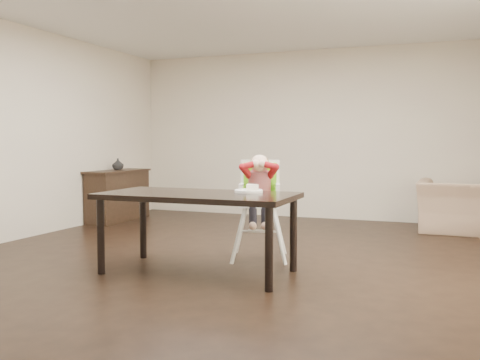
# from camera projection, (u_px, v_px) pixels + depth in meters

# --- Properties ---
(ground) EXTENTS (7.00, 7.00, 0.00)m
(ground) POSITION_uv_depth(u_px,v_px,m) (232.00, 262.00, 5.44)
(ground) COLOR black
(ground) RESTS_ON ground
(room_walls) EXTENTS (6.02, 7.02, 2.71)m
(room_walls) POSITION_uv_depth(u_px,v_px,m) (232.00, 79.00, 5.31)
(room_walls) COLOR beige
(room_walls) RESTS_ON ground
(dining_table) EXTENTS (1.80, 0.90, 0.75)m
(dining_table) POSITION_uv_depth(u_px,v_px,m) (198.00, 202.00, 4.97)
(dining_table) COLOR black
(dining_table) RESTS_ON ground
(high_chair) EXTENTS (0.57, 0.57, 1.09)m
(high_chair) POSITION_uv_depth(u_px,v_px,m) (260.00, 185.00, 5.59)
(high_chair) COLOR white
(high_chair) RESTS_ON ground
(plate) EXTENTS (0.34, 0.34, 0.08)m
(plate) POSITION_uv_depth(u_px,v_px,m) (249.00, 190.00, 5.03)
(plate) COLOR white
(plate) RESTS_ON dining_table
(armchair) EXTENTS (1.11, 0.75, 0.95)m
(armchair) POSITION_uv_depth(u_px,v_px,m) (461.00, 198.00, 7.22)
(armchair) COLOR tan
(armchair) RESTS_ON ground
(sideboard) EXTENTS (0.44, 1.26, 0.79)m
(sideboard) POSITION_uv_depth(u_px,v_px,m) (118.00, 195.00, 8.36)
(sideboard) COLOR black
(sideboard) RESTS_ON ground
(vase) EXTENTS (0.19, 0.20, 0.18)m
(vase) POSITION_uv_depth(u_px,v_px,m) (118.00, 165.00, 8.34)
(vase) COLOR #99999E
(vase) RESTS_ON sideboard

